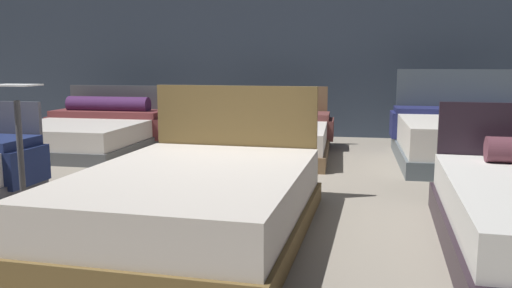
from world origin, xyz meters
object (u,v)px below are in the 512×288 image
at_px(bed_1, 195,199).
at_px(bed_3, 89,133).
at_px(bed_5, 471,139).
at_px(price_sign, 22,175).
at_px(bed_4, 263,138).

height_order(bed_1, bed_3, bed_1).
xyz_separation_m(bed_5, price_sign, (-3.51, -3.08, 0.11)).
distance_m(bed_1, bed_5, 3.74).
bearing_deg(bed_5, price_sign, -138.74).
height_order(bed_1, price_sign, price_sign).
xyz_separation_m(bed_1, bed_3, (-2.33, 2.95, 0.00)).
height_order(bed_4, price_sign, price_sign).
bearing_deg(price_sign, bed_1, 8.45).
bearing_deg(bed_4, price_sign, -110.53).
xyz_separation_m(bed_3, price_sign, (1.17, -3.12, 0.16)).
xyz_separation_m(bed_1, bed_5, (2.35, 2.90, 0.05)).
distance_m(bed_3, price_sign, 3.33).
bearing_deg(bed_1, price_sign, -168.62).
bearing_deg(bed_1, bed_5, 53.96).
distance_m(bed_1, bed_3, 3.76).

